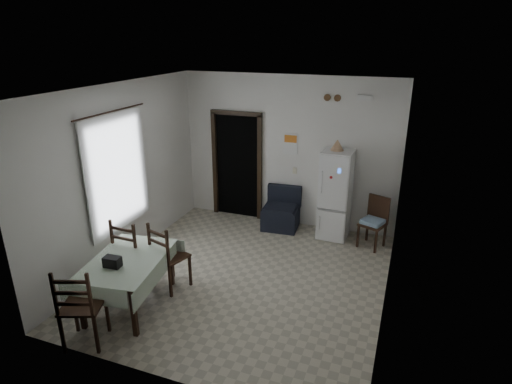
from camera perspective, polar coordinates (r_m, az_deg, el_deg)
The scene contains 25 objects.
ground at distance 6.84m, azimuth -1.49°, elevation -11.26°, with size 4.50×4.50×0.00m, color #AFA68F.
ceiling at distance 5.85m, azimuth -1.76°, elevation 13.65°, with size 4.20×4.50×0.02m, color white, non-canonical shape.
wall_back at distance 8.23m, azimuth 4.28°, elevation 5.31°, with size 4.20×0.02×2.90m, color white, non-canonical shape.
wall_front at distance 4.39m, azimuth -12.83°, elevation -9.38°, with size 4.20×0.02×2.90m, color white, non-canonical shape.
wall_left at distance 7.21m, azimuth -17.29°, elevation 2.23°, with size 0.02×4.50×2.90m, color white, non-canonical shape.
wall_right at distance 5.80m, azimuth 18.03°, elevation -2.31°, with size 0.02×4.50×2.90m, color white, non-canonical shape.
doorway at distance 8.85m, azimuth -1.95°, elevation 3.83°, with size 1.06×0.52×2.22m.
window_recess at distance 7.07m, azimuth -18.66°, elevation 2.55°, with size 0.10×1.20×1.60m, color silver.
curtain at distance 7.00m, azimuth -17.96°, elevation 2.47°, with size 0.02×1.45×1.85m, color silver.
curtain_rod at distance 6.78m, azimuth -18.77°, elevation 10.11°, with size 0.02×0.02×1.60m, color black.
calendar at distance 8.16m, azimuth 4.63°, elevation 6.41°, with size 0.28×0.02×0.40m, color white.
calendar_image at distance 8.13m, azimuth 4.64°, elevation 7.08°, with size 0.24×0.01×0.14m, color orange.
light_switch at distance 8.28m, azimuth 5.19°, elevation 2.85°, with size 0.08×0.02×0.12m, color beige.
vent_left at distance 7.84m, azimuth 9.49°, elevation 12.33°, with size 0.12×0.12×0.03m, color brown.
vent_right at distance 7.81m, azimuth 10.81°, elevation 12.21°, with size 0.12×0.12×0.03m, color brown.
emergency_light at distance 7.71m, azimuth 14.30°, elevation 12.08°, with size 0.25×0.07×0.09m, color white.
fridge at distance 7.91m, azimuth 10.52°, elevation -0.37°, with size 0.54×0.54×1.65m, color white, non-canonical shape.
tan_cone at distance 7.68m, azimuth 10.79°, elevation 6.20°, with size 0.24×0.24×0.19m, color tan.
navy_seat at distance 8.28m, azimuth 3.33°, elevation -2.23°, with size 0.66×0.64×0.80m, color black, non-canonical shape.
corner_chair at distance 7.80m, azimuth 15.29°, elevation -4.01°, with size 0.40×0.40×0.92m, color black, non-canonical shape.
dining_table at distance 6.28m, azimuth -16.51°, elevation -11.44°, with size 0.92×1.39×0.72m, color #AFC3A6, non-canonical shape.
black_bag at distance 5.94m, azimuth -18.60°, elevation -8.83°, with size 0.22×0.13×0.14m, color black.
dining_chair_far_left at distance 6.70m, azimuth -15.97°, elevation -7.48°, with size 0.47×0.47×1.09m, color black, non-canonical shape.
dining_chair_far_right at distance 6.47m, azimuth -11.39°, elevation -8.25°, with size 0.46×0.46×1.06m, color black, non-canonical shape.
dining_chair_near_head at distance 5.69m, azimuth -22.17°, elevation -13.68°, with size 0.47×0.47×1.09m, color black, non-canonical shape.
Camera 1 is at (2.20, -5.38, 3.60)m, focal length 30.00 mm.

